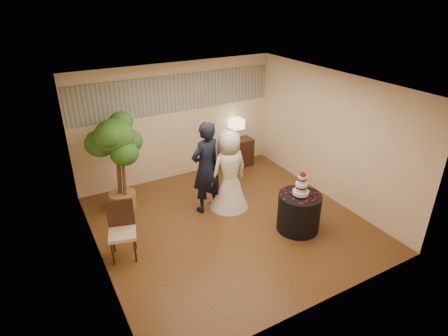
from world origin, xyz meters
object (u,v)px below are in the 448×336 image
groom (206,168)px  console (236,153)px  cake_table (299,212)px  table_lamp (236,130)px  side_chair (122,232)px  wedding_cake (302,184)px  bride (229,170)px  ficus_tree (118,164)px

groom → console: (1.63, 1.52, -0.62)m
cake_table → table_lamp: bearing=82.5°
table_lamp → side_chair: table_lamp is taller
groom → side_chair: bearing=4.6°
groom → console: 2.31m
wedding_cake → table_lamp: 3.07m
bride → cake_table: (0.76, -1.39, -0.49)m
groom → bride: groom is taller
wedding_cake → ficus_tree: bearing=138.7°
console → side_chair: side_chair is taller
cake_table → console: size_ratio=0.94×
bride → ficus_tree: bearing=-32.4°
wedding_cake → cake_table: bearing=0.0°
wedding_cake → ficus_tree: 3.70m
bride → cake_table: bearing=113.7°
groom → wedding_cake: (1.23, -1.53, 0.03)m
bride → cake_table: 1.66m
wedding_cake → ficus_tree: ficus_tree is taller
groom → side_chair: groom is taller
table_lamp → wedding_cake: bearing=-97.5°
groom → cake_table: size_ratio=2.40×
cake_table → wedding_cake: 0.63m
bride → console: (1.16, 1.65, -0.51)m
wedding_cake → console: 3.14m
wedding_cake → side_chair: wedding_cake is taller
bride → ficus_tree: 2.29m
wedding_cake → groom: bearing=128.9°
console → cake_table: bearing=-97.2°
side_chair → ficus_tree: bearing=90.9°
console → side_chair: (-3.61, -2.23, 0.16)m
groom → ficus_tree: bearing=-45.8°
side_chair → bride: bearing=28.8°
bride → side_chair: bride is taller
table_lamp → console: bearing=0.0°
wedding_cake → side_chair: size_ratio=0.48×
groom → console: groom is taller
console → table_lamp: (0.00, 0.00, 0.65)m
groom → ficus_tree: ficus_tree is taller
wedding_cake → side_chair: (-3.21, 0.82, -0.49)m
console → table_lamp: size_ratio=1.51×
bride → side_chair: 2.54m
cake_table → bride: bearing=118.7°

